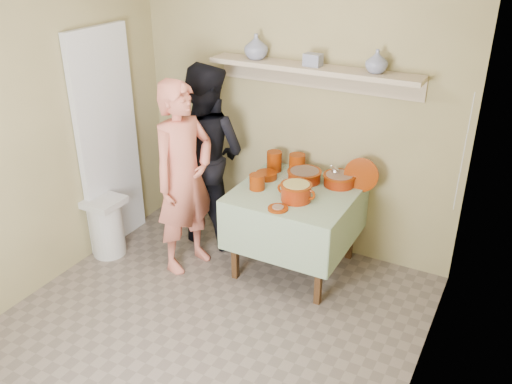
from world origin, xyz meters
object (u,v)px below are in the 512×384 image
Objects in this scene: person_cook at (184,178)px; cazuela_rice at (296,191)px; person_helper at (205,155)px; serving_table at (296,203)px; trash_bin at (107,226)px.

person_cook is 0.96m from cazuela_rice.
person_cook is 0.51m from person_helper.
person_helper reaches higher than serving_table.
person_helper reaches higher than person_cook.
serving_table is 1.74× the size of trash_bin.
person_cook is 0.96m from serving_table.
serving_table is (0.98, -0.12, -0.21)m from person_helper.
person_cook is 0.99× the size of person_helper.
serving_table is at bearing 20.16° from trash_bin.
person_helper reaches higher than trash_bin.
person_helper is 3.03× the size of trash_bin.
person_cook is at bearing -167.44° from cazuela_rice.
serving_table is at bearing 112.30° from cazuela_rice.
cazuela_rice is 1.82m from trash_bin.
serving_table is (0.86, 0.38, -0.20)m from person_cook.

